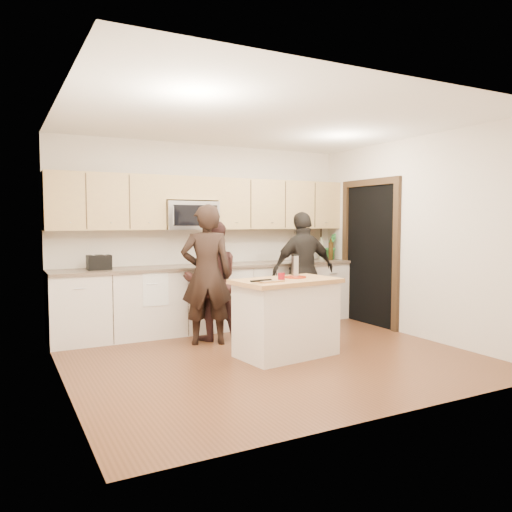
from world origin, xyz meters
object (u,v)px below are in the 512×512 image
island (286,317)px  woman_center (212,281)px  woman_left (207,275)px  toaster (99,262)px  woman_right (303,270)px

island → woman_center: bearing=104.1°
island → woman_left: (-0.61, 0.95, 0.44)m
island → woman_center: 1.28m
toaster → woman_left: size_ratio=0.17×
toaster → woman_left: bearing=-32.9°
woman_right → woman_left: bearing=9.5°
island → woman_right: 1.58m
woman_left → woman_center: woman_left is taller
toaster → island: bearing=-43.8°
toaster → woman_center: (1.34, -0.57, -0.25)m
woman_center → woman_right: (1.44, 0.01, 0.07)m
toaster → woman_right: woman_right is taller
island → woman_left: size_ratio=0.72×
island → woman_left: woman_left is taller
island → woman_right: size_ratio=0.75×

